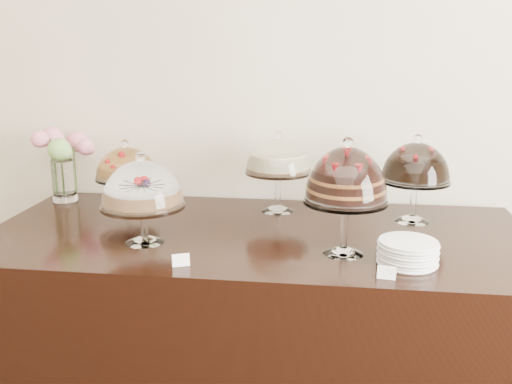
# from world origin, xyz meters

# --- Properties ---
(wall_back) EXTENTS (5.00, 0.04, 3.00)m
(wall_back) POSITION_xyz_m (0.00, 3.00, 1.50)
(wall_back) COLOR beige
(wall_back) RESTS_ON ground
(display_counter) EXTENTS (2.20, 1.00, 0.90)m
(display_counter) POSITION_xyz_m (-0.06, 2.45, 0.45)
(display_counter) COLOR black
(display_counter) RESTS_ON ground
(cake_stand_sugar_sponge) EXTENTS (0.32, 0.32, 0.35)m
(cake_stand_sugar_sponge) POSITION_xyz_m (-0.48, 2.27, 1.11)
(cake_stand_sugar_sponge) COLOR white
(cake_stand_sugar_sponge) RESTS_ON display_counter
(cake_stand_choco_layer) EXTENTS (0.30, 0.30, 0.43)m
(cake_stand_choco_layer) POSITION_xyz_m (0.28, 2.24, 1.18)
(cake_stand_choco_layer) COLOR white
(cake_stand_choco_layer) RESTS_ON display_counter
(cake_stand_cheesecake) EXTENTS (0.30, 0.30, 0.37)m
(cake_stand_cheesecake) POSITION_xyz_m (-0.01, 2.76, 1.14)
(cake_stand_cheesecake) COLOR white
(cake_stand_cheesecake) RESTS_ON display_counter
(cake_stand_dark_choco) EXTENTS (0.29, 0.29, 0.38)m
(cake_stand_dark_choco) POSITION_xyz_m (0.58, 2.68, 1.14)
(cake_stand_dark_choco) COLOR white
(cake_stand_dark_choco) RESTS_ON display_counter
(cake_stand_fruit_tart) EXTENTS (0.28, 0.28, 0.32)m
(cake_stand_fruit_tart) POSITION_xyz_m (-0.71, 2.71, 1.10)
(cake_stand_fruit_tart) COLOR white
(cake_stand_fruit_tart) RESTS_ON display_counter
(flower_vase) EXTENTS (0.27, 0.32, 0.35)m
(flower_vase) POSITION_xyz_m (-1.05, 2.82, 1.12)
(flower_vase) COLOR white
(flower_vase) RESTS_ON display_counter
(plate_stack) EXTENTS (0.20, 0.20, 0.08)m
(plate_stack) POSITION_xyz_m (0.50, 2.17, 0.94)
(plate_stack) COLOR white
(plate_stack) RESTS_ON display_counter
(price_card_left) EXTENTS (0.06, 0.04, 0.04)m
(price_card_left) POSITION_xyz_m (-0.28, 2.05, 0.92)
(price_card_left) COLOR white
(price_card_left) RESTS_ON display_counter
(price_card_right) EXTENTS (0.06, 0.02, 0.04)m
(price_card_right) POSITION_xyz_m (0.41, 2.03, 0.92)
(price_card_right) COLOR white
(price_card_right) RESTS_ON display_counter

